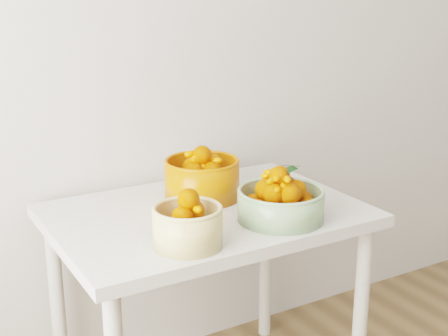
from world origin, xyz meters
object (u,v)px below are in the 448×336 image
at_px(bowl_green, 280,201).
at_px(bowl_orange, 202,178).
at_px(bowl_cream, 188,225).
at_px(table, 206,237).

bearing_deg(bowl_green, bowl_orange, 110.80).
height_order(bowl_cream, bowl_orange, bowl_orange).
height_order(bowl_cream, bowl_green, bowl_green).
height_order(table, bowl_orange, bowl_orange).
relative_size(table, bowl_orange, 2.99).
relative_size(bowl_cream, bowl_green, 0.77).
distance_m(table, bowl_cream, 0.34).
relative_size(table, bowl_cream, 4.26).
xyz_separation_m(table, bowl_green, (0.16, -0.19, 0.16)).
relative_size(table, bowl_green, 3.27).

